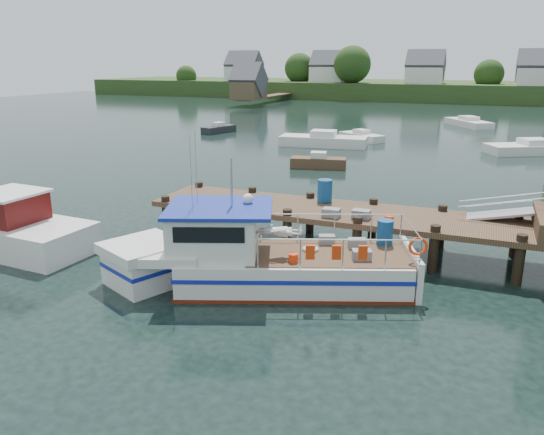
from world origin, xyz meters
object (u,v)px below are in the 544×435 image
at_px(moored_rowboat, 318,162).
at_px(moored_a, 323,140).
at_px(lobster_boat, 255,259).
at_px(moored_e, 219,129).
at_px(moored_c, 534,148).
at_px(dock, 507,202).
at_px(moored_b, 361,136).
at_px(moored_d, 468,123).

distance_m(moored_rowboat, moored_a, 8.96).
height_order(lobster_boat, moored_rowboat, lobster_boat).
height_order(moored_a, moored_e, moored_a).
distance_m(lobster_boat, moored_c, 31.04).
bearing_deg(lobster_boat, moored_c, 51.43).
bearing_deg(dock, moored_b, 111.73).
distance_m(lobster_boat, moored_d, 45.76).
xyz_separation_m(lobster_boat, moored_a, (-5.95, 27.10, -0.38)).
bearing_deg(dock, moored_rowboat, 127.00).
height_order(dock, lobster_boat, lobster_boat).
height_order(moored_b, moored_c, moored_c).
bearing_deg(moored_rowboat, moored_e, 155.18).
distance_m(dock, lobster_boat, 8.30).
distance_m(dock, moored_d, 41.34).
height_order(lobster_boat, moored_a, lobster_boat).
relative_size(moored_b, moored_e, 1.15).
relative_size(dock, lobster_boat, 1.76).
distance_m(moored_rowboat, moored_c, 17.21).
xyz_separation_m(dock, moored_c, (2.50, 25.22, -1.84)).
bearing_deg(dock, moored_a, 119.51).
bearing_deg(moored_rowboat, moored_b, 108.77).
bearing_deg(dock, moored_c, 84.33).
xyz_separation_m(dock, moored_d, (-2.72, 41.21, -1.85)).
distance_m(moored_b, moored_d, 16.32).
height_order(moored_rowboat, moored_a, moored_a).
height_order(dock, moored_c, dock).
distance_m(lobster_boat, moored_b, 31.59).
distance_m(moored_a, moored_b, 4.75).
xyz_separation_m(moored_a, moored_e, (-11.61, 4.24, -0.10)).
distance_m(moored_c, moored_d, 16.83).
relative_size(lobster_boat, moored_c, 1.31).
xyz_separation_m(moored_d, moored_e, (-21.77, -14.21, -0.03)).
relative_size(moored_c, moored_d, 1.12).
height_order(moored_a, moored_d, moored_a).
bearing_deg(moored_e, moored_d, 40.00).
relative_size(moored_a, moored_b, 1.63).
bearing_deg(moored_a, moored_e, 173.37).
bearing_deg(moored_rowboat, moored_a, 122.76).
distance_m(lobster_boat, moored_e, 35.93).
relative_size(moored_rowboat, moored_c, 0.51).
relative_size(moored_c, moored_e, 1.89).
height_order(dock, moored_e, dock).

